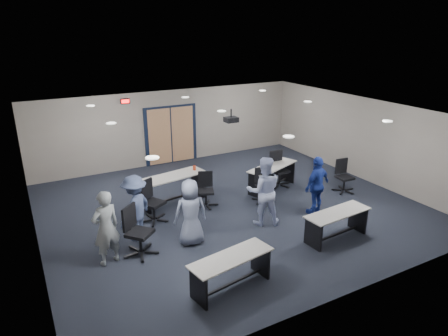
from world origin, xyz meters
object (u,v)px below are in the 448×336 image
table_back_right (272,173)px  person_back (135,208)px  person_lightblue (264,191)px  chair_back_d (280,169)px  table_front_left (231,267)px  person_plaid (191,212)px  chair_back_a (153,202)px  person_navy (317,185)px  chair_back_b (206,190)px  table_front_right (337,220)px  table_back_left (172,184)px  chair_loose_right (345,176)px  chair_loose_left (140,231)px  chair_back_c (264,186)px  person_gray (106,228)px

table_back_right → person_back: 4.78m
person_lightblue → chair_back_d: bearing=-110.7°
table_front_left → person_plaid: (0.02, 1.95, 0.32)m
chair_back_a → person_navy: person_navy is taller
chair_back_a → chair_back_b: (1.61, 0.19, -0.07)m
table_front_left → table_front_right: 3.22m
table_front_left → person_navy: person_navy is taller
table_back_left → chair_loose_right: size_ratio=2.07×
chair_back_b → chair_loose_left: 2.88m
table_back_right → person_navy: (0.07, -1.97, 0.28)m
chair_back_a → chair_loose_right: 5.90m
chair_back_a → chair_back_b: size_ratio=1.13×
chair_back_c → person_plaid: (-2.82, -1.16, 0.30)m
table_back_left → chair_loose_right: (4.95, -1.79, -0.06)m
chair_back_d → person_navy: size_ratio=0.69×
table_back_left → chair_loose_left: 2.84m
person_gray → person_back: size_ratio=1.03×
table_front_left → person_gray: 2.81m
table_back_right → person_navy: bearing=-109.0°
chair_loose_left → table_front_left: bearing=-101.2°
table_front_left → person_plaid: bearing=80.1°
table_front_left → person_gray: size_ratio=1.07×
chair_back_a → person_navy: bearing=-50.9°
chair_back_b → table_back_left: bearing=158.8°
chair_back_c → table_front_left: bearing=-121.4°
table_front_left → person_lightblue: size_ratio=0.99×
chair_back_b → chair_back_c: (1.62, -0.52, 0.00)m
person_back → table_front_right: bearing=111.5°
person_plaid → person_back: 1.34m
chair_back_a → chair_loose_left: bearing=-148.8°
table_front_right → person_back: bearing=147.6°
table_back_right → table_front_left: bearing=-154.7°
chair_back_d → chair_loose_left: 5.47m
chair_loose_right → person_lightblue: person_lightblue is taller
chair_loose_right → person_plaid: person_plaid is taller
chair_back_b → person_plaid: (-1.21, -1.67, 0.30)m
table_back_left → person_plaid: size_ratio=1.32×
table_front_right → chair_back_b: size_ratio=1.79×
chair_back_d → chair_back_b: bearing=-174.1°
table_front_right → person_navy: (0.49, 1.33, 0.34)m
person_lightblue → person_navy: bearing=-162.0°
person_plaid → person_back: person_back is taller
table_back_left → chair_back_d: 3.50m
chair_back_a → person_lightblue: (2.46, -1.45, 0.35)m
table_front_left → chair_back_d: chair_back_d is taller
chair_back_a → table_front_left: bearing=-112.7°
person_lightblue → chair_loose_left: bearing=23.3°
table_back_right → person_navy: person_navy is taller
table_front_right → chair_back_a: (-3.57, 2.95, 0.08)m
chair_back_b → person_gray: 3.52m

